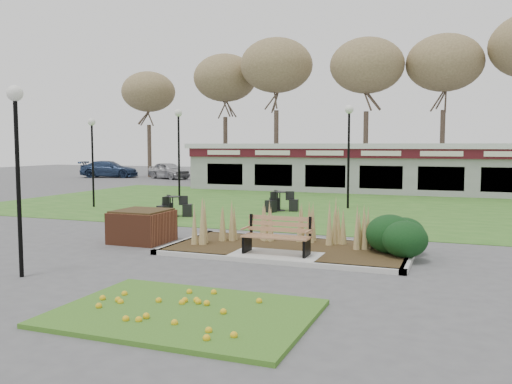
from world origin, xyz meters
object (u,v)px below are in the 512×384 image
(bistro_set_a, at_px, (280,204))
(car_blue, at_px, (109,169))
(food_pavilion, at_px, (384,168))
(lamp_post_near_left, at_px, (17,138))
(brick_planter, at_px, (142,226))
(car_black, at_px, (222,170))
(lamp_post_mid_left, at_px, (92,143))
(bistro_set_b, at_px, (173,210))
(park_bench, at_px, (278,235))
(lamp_post_mid_right, at_px, (349,134))
(car_silver, at_px, (169,170))
(lamp_post_far_left, at_px, (179,134))

(bistro_set_a, xyz_separation_m, car_blue, (-21.36, 17.55, 0.42))
(food_pavilion, relative_size, lamp_post_near_left, 6.05)
(brick_planter, height_order, car_black, car_black)
(car_black, bearing_deg, lamp_post_mid_left, -163.71)
(bistro_set_a, distance_m, bistro_set_b, 4.65)
(lamp_post_mid_left, xyz_separation_m, bistro_set_a, (8.39, 1.53, -2.63))
(bistro_set_a, relative_size, car_black, 0.31)
(park_bench, distance_m, lamp_post_mid_right, 11.41)
(lamp_post_mid_left, distance_m, car_black, 19.42)
(lamp_post_near_left, xyz_separation_m, car_black, (-9.10, 30.50, -2.15))
(park_bench, xyz_separation_m, bistro_set_a, (-2.95, 9.12, -0.30))
(brick_planter, relative_size, lamp_post_mid_right, 0.33)
(lamp_post_mid_left, bearing_deg, bistro_set_b, -18.45)
(brick_planter, height_order, food_pavilion, food_pavilion)
(park_bench, bearing_deg, brick_planter, 170.31)
(brick_planter, distance_m, car_blue, 32.69)
(lamp_post_near_left, xyz_separation_m, lamp_post_mid_right, (4.10, 14.82, 0.35))
(brick_planter, distance_m, lamp_post_mid_right, 11.42)
(lamp_post_mid_left, relative_size, lamp_post_mid_right, 0.88)
(park_bench, relative_size, brick_planter, 1.13)
(bistro_set_b, bearing_deg, food_pavilion, 65.42)
(food_pavilion, distance_m, lamp_post_near_left, 23.94)
(bistro_set_a, relative_size, car_silver, 0.37)
(park_bench, height_order, car_black, car_black)
(car_blue, bearing_deg, lamp_post_far_left, -150.27)
(car_black, bearing_deg, park_bench, -143.51)
(car_silver, bearing_deg, car_blue, 114.63)
(lamp_post_mid_right, xyz_separation_m, car_black, (-13.20, 15.68, -2.50))
(lamp_post_far_left, height_order, bistro_set_b, lamp_post_far_left)
(lamp_post_mid_left, distance_m, bistro_set_b, 5.92)
(lamp_post_far_left, relative_size, car_blue, 0.93)
(car_blue, bearing_deg, car_black, -105.02)
(car_silver, bearing_deg, car_black, -66.20)
(bistro_set_b, distance_m, car_silver, 24.15)
(lamp_post_near_left, bearing_deg, car_blue, 123.05)
(lamp_post_mid_left, relative_size, bistro_set_a, 2.64)
(car_silver, relative_size, car_black, 0.83)
(food_pavilion, distance_m, lamp_post_mid_left, 16.67)
(brick_planter, relative_size, bistro_set_a, 0.99)
(bistro_set_b, bearing_deg, car_black, 109.33)
(food_pavilion, bearing_deg, bistro_set_a, -105.58)
(lamp_post_mid_left, bearing_deg, brick_planter, -44.55)
(bistro_set_a, bearing_deg, food_pavilion, 74.42)
(lamp_post_mid_right, bearing_deg, lamp_post_near_left, -105.48)
(lamp_post_near_left, distance_m, lamp_post_mid_left, 13.23)
(bistro_set_b, bearing_deg, bistro_set_a, 43.67)
(car_blue, bearing_deg, bistro_set_a, -144.88)
(car_black, bearing_deg, bistro_set_a, -139.32)
(car_silver, bearing_deg, bistro_set_b, -125.89)
(bistro_set_a, bearing_deg, park_bench, -72.05)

